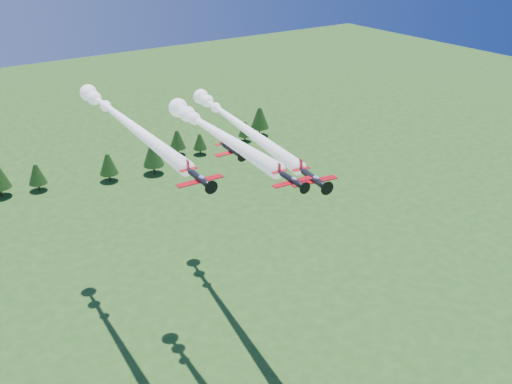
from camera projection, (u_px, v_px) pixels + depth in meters
plane_lead at (211, 129)px, 100.19m from camera, size 7.24×44.02×3.70m
plane_left at (122, 118)px, 110.01m from camera, size 7.86×60.02×3.70m
plane_right at (235, 121)px, 121.58m from camera, size 14.49×59.66×3.70m
plane_slot at (232, 150)px, 94.16m from camera, size 6.64×7.23×2.34m
treeline at (60, 169)px, 187.98m from camera, size 173.98×19.31×11.78m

